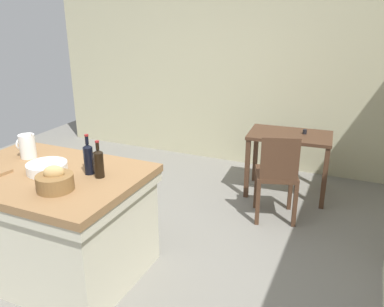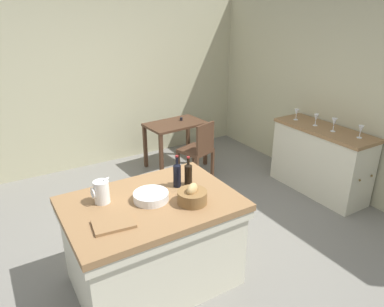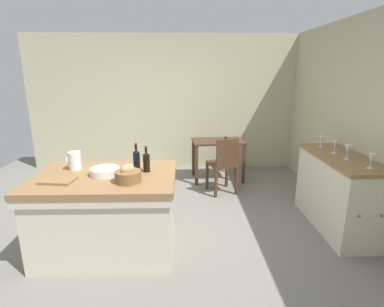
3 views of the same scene
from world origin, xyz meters
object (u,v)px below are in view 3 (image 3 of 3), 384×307
Objects in this scene: wine_bottle_amber at (137,160)px; wine_glass_right at (321,139)px; bread_basket at (128,176)px; wine_glass_far_left at (371,158)px; island_table at (107,210)px; wine_bottle_dark at (146,161)px; wash_bowl at (105,171)px; wooden_chair at (224,163)px; wine_glass_middle at (335,144)px; pitcher at (75,160)px; side_cabinet at (337,192)px; wine_glass_left at (348,149)px; writing_desk at (218,147)px; cutting_board at (58,180)px.

wine_bottle_amber is 2.48m from wine_glass_right.
wine_glass_far_left is at bearing 3.89° from bread_basket.
wine_bottle_dark reaches higher than island_table.
wash_bowl is 0.98× the size of wine_bottle_amber.
wine_glass_middle is at bearing -37.92° from wooden_chair.
island_table is at bearing -27.94° from pitcher.
island_table is at bearing -171.10° from side_cabinet.
wooden_chair is 1.66m from wine_glass_middle.
wine_bottle_dark reaches higher than wooden_chair.
wine_glass_left is (2.38, 0.17, 0.06)m from wine_bottle_amber.
wine_glass_left is at bearing 1.73° from pitcher.
wine_glass_middle is (-0.08, 0.61, 0.00)m from wine_glass_far_left.
wine_bottle_dark is at bearing -171.79° from side_cabinet.
pitcher reaches higher than wine_glass_middle.
wine_glass_left is at bearing 11.62° from bread_basket.
wine_glass_middle is (3.06, 0.38, 0.07)m from pitcher.
wine_bottle_dark reaches higher than writing_desk.
pitcher is at bearing -131.98° from writing_desk.
wine_glass_left is at bearing 4.80° from wine_bottle_dark.
wine_bottle_amber reaches higher than wine_glass_left.
wine_glass_far_left is (2.78, -0.04, 0.57)m from island_table.
wash_bowl is 1.08× the size of wine_bottle_dark.
wooden_chair is 2.56m from cutting_board.
writing_desk is 5.90× the size of wine_glass_middle.
wash_bowl is at bearing -123.23° from writing_desk.
bread_basket reaches higher than writing_desk.
cutting_board is 3.19m from wine_glass_middle.
wine_glass_right is (1.22, -0.64, 0.53)m from wooden_chair.
bread_basket reaches higher than side_cabinet.
wine_glass_far_left is 1.02× the size of wine_glass_right.
wine_glass_middle is at bearing 11.73° from wash_bowl.
side_cabinet is 3.14m from pitcher.
bread_basket is 2.50m from wine_glass_far_left.
wine_glass_right is (2.39, 1.10, 0.10)m from bread_basket.
island_table is 2.87m from wine_glass_right.
wine_bottle_dark is (0.42, 0.08, 0.08)m from wash_bowl.
bread_basket is 0.34m from wine_bottle_dark.
writing_desk is at bearing 133.37° from wine_glass_right.
side_cabinet is 8.66× the size of wine_glass_middle.
wash_bowl is 2.75m from wine_glass_middle.
wine_bottle_amber is 2.02× the size of wine_glass_right.
pitcher is at bearing 172.96° from wine_bottle_dark.
bread_basket is (0.28, -0.22, 0.03)m from wash_bowl.
pitcher is 0.42m from wash_bowl.
wash_bowl is 1.74× the size of wine_glass_left.
island_table is 0.58m from bread_basket.
wine_bottle_dark reaches higher than bread_basket.
cutting_board reaches higher than island_table.
wine_glass_right is at bearing 19.31° from cutting_board.
wine_glass_left reaches higher than bread_basket.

